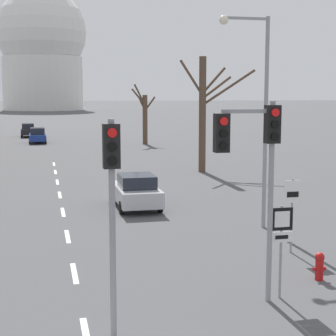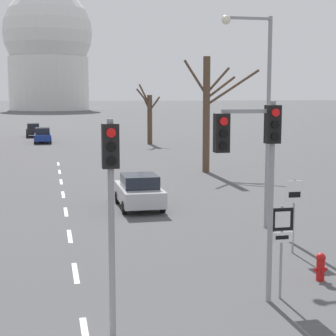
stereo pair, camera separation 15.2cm
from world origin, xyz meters
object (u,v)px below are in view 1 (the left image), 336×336
traffic_signal_centre_tall (112,187)px  street_lamp_right (258,101)px  fire_hydrant (319,265)px  sedan_mid_centre (136,191)px  route_sign_post (281,236)px  traffic_signal_near_right (255,152)px  speed_limit_sign (292,203)px  sedan_near_left (28,130)px  sedan_near_right (38,135)px

traffic_signal_centre_tall → street_lamp_right: size_ratio=0.58×
fire_hydrant → sedan_mid_centre: 11.90m
route_sign_post → street_lamp_right: size_ratio=0.30×
street_lamp_right → sedan_mid_centre: size_ratio=2.02×
route_sign_post → traffic_signal_near_right: bearing=-171.5°
traffic_signal_near_right → speed_limit_sign: (2.97, 4.02, -2.21)m
route_sign_post → street_lamp_right: street_lamp_right is taller
route_sign_post → fire_hydrant: 2.39m
speed_limit_sign → fire_hydrant: 3.11m
traffic_signal_near_right → sedan_mid_centre: size_ratio=1.26×
route_sign_post → fire_hydrant: bearing=32.6°
street_lamp_right → sedan_near_left: 52.15m
traffic_signal_near_right → speed_limit_sign: bearing=53.6°
route_sign_post → sedan_mid_centre: 12.63m
speed_limit_sign → sedan_near_left: speed_limit_sign is taller
traffic_signal_centre_tall → sedan_near_right: 50.96m
street_lamp_right → sedan_near_right: 43.05m
sedan_near_left → speed_limit_sign: bearing=-79.8°
speed_limit_sign → fire_hydrant: speed_limit_sign is taller
sedan_near_right → speed_limit_sign: bearing=-79.3°
speed_limit_sign → street_lamp_right: (0.13, 3.63, 3.38)m
traffic_signal_centre_tall → sedan_near_right: size_ratio=1.10×
sedan_mid_centre → sedan_near_right: bearing=97.3°
traffic_signal_centre_tall → sedan_mid_centre: 14.39m
route_sign_post → traffic_signal_centre_tall: bearing=-163.1°
route_sign_post → speed_limit_sign: speed_limit_sign is taller
street_lamp_right → fire_hydrant: bearing=-94.9°
fire_hydrant → sedan_mid_centre: size_ratio=0.20×
street_lamp_right → sedan_near_left: (-9.94, 51.02, -4.25)m
traffic_signal_near_right → traffic_signal_centre_tall: 4.01m
sedan_near_right → sedan_mid_centre: (4.73, -36.99, -0.02)m
route_sign_post → sedan_near_left: 59.05m
route_sign_post → sedan_near_right: route_sign_post is taller
sedan_near_right → sedan_mid_centre: size_ratio=1.07×
speed_limit_sign → sedan_near_left: 55.53m
fire_hydrant → sedan_near_right: sedan_near_right is taller
sedan_mid_centre → traffic_signal_centre_tall: bearing=-101.5°
traffic_signal_centre_tall → street_lamp_right: 11.39m
speed_limit_sign → traffic_signal_centre_tall: bearing=-141.8°
traffic_signal_near_right → street_lamp_right: bearing=68.0°
traffic_signal_centre_tall → fire_hydrant: traffic_signal_centre_tall is taller
speed_limit_sign → street_lamp_right: bearing=88.0°
route_sign_post → speed_limit_sign: size_ratio=0.98×
traffic_signal_centre_tall → sedan_mid_centre: bearing=78.5°
route_sign_post → sedan_mid_centre: bearing=98.1°
traffic_signal_near_right → traffic_signal_centre_tall: (-3.76, -1.28, -0.54)m
traffic_signal_centre_tall → sedan_near_left: bearing=92.9°
route_sign_post → sedan_mid_centre: size_ratio=0.60×
sedan_mid_centre → fire_hydrant: bearing=-73.0°
traffic_signal_near_right → sedan_near_left: (-6.84, 58.67, -3.08)m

